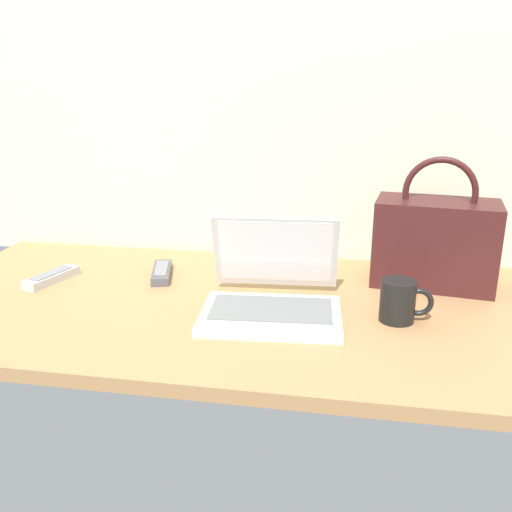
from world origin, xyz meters
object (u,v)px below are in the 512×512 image
remote_control_far (162,272)px  handbag (435,241)px  laptop (272,292)px  remote_control_near (52,277)px  coffee_mug (399,300)px

remote_control_far → handbag: handbag is taller
laptop → handbag: bearing=32.5°
laptop → handbag: (0.38, 0.24, 0.07)m
remote_control_far → remote_control_near: bearing=-162.3°
coffee_mug → remote_control_near: coffee_mug is taller
laptop → remote_control_far: laptop is taller
remote_control_far → coffee_mug: bearing=-16.5°
laptop → coffee_mug: laptop is taller
remote_control_near → handbag: 1.00m
coffee_mug → remote_control_far: (-0.61, 0.18, -0.04)m
remote_control_near → laptop: bearing=-8.2°
remote_control_near → remote_control_far: 0.29m
laptop → remote_control_far: bearing=152.0°
remote_control_near → remote_control_far: size_ratio=1.00×
remote_control_far → handbag: (0.71, 0.07, 0.10)m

